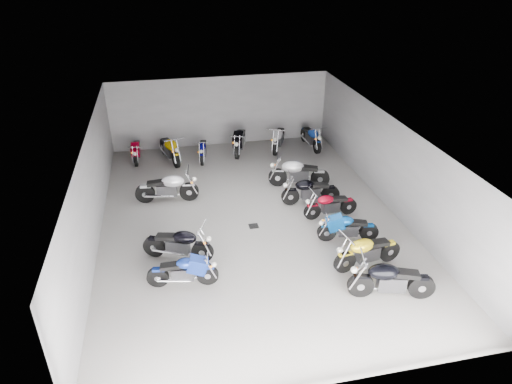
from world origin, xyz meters
TOP-DOWN VIEW (x-y plane):
  - ground at (0.00, 0.00)m, footprint 14.00×14.00m
  - wall_back at (0.00, 7.00)m, footprint 10.00×0.10m
  - wall_left at (-5.00, 0.00)m, footprint 0.10×14.00m
  - wall_right at (5.00, 0.00)m, footprint 0.10×14.00m
  - ceiling at (0.00, 0.00)m, footprint 10.00×14.00m
  - drain_grate at (0.00, -0.50)m, footprint 0.32×0.32m
  - motorcycle_left_b at (-2.49, -3.05)m, footprint 1.96×0.47m
  - motorcycle_left_c at (-2.54, -1.78)m, footprint 2.07×0.95m
  - motorcycle_left_f at (-2.72, 1.84)m, footprint 2.30×0.52m
  - motorcycle_right_a at (2.82, -4.67)m, footprint 2.27×0.72m
  - motorcycle_right_b at (2.77, -3.30)m, footprint 2.17×0.55m
  - motorcycle_right_c at (2.73, -1.92)m, footprint 1.94×0.53m
  - motorcycle_right_d at (2.70, -0.42)m, footprint 1.95×0.42m
  - motorcycle_right_e at (2.31, 0.62)m, footprint 2.15×0.47m
  - motorcycle_right_f at (2.28, 2.00)m, footprint 2.33×0.77m
  - motorcycle_back_a at (-3.91, 5.87)m, footprint 0.40×1.95m
  - motorcycle_back_b at (-2.48, 5.48)m, footprint 0.79×2.30m
  - motorcycle_back_c at (-1.06, 5.36)m, footprint 0.49×1.91m
  - motorcycle_back_d at (0.67, 5.82)m, footprint 0.90×2.27m
  - motorcycle_back_e at (2.47, 5.80)m, footprint 1.06×2.09m
  - motorcycle_back_f at (4.00, 5.66)m, footprint 0.47×2.18m

SIDE VIEW (x-z plane):
  - ground at x=0.00m, z-range 0.00..0.00m
  - drain_grate at x=0.00m, z-range 0.00..0.01m
  - motorcycle_back_c at x=-1.06m, z-range 0.04..0.88m
  - motorcycle_back_a at x=-3.91m, z-range 0.04..0.89m
  - motorcycle_right_d at x=2.70m, z-range 0.04..0.90m
  - motorcycle_right_c at x=2.73m, z-range 0.04..0.90m
  - motorcycle_left_b at x=-2.49m, z-range 0.04..0.90m
  - motorcycle_right_e at x=2.31m, z-range 0.04..0.99m
  - motorcycle_left_c at x=-2.54m, z-range 0.04..1.00m
  - motorcycle_back_f at x=4.00m, z-range 0.04..1.00m
  - motorcycle_right_b at x=2.77m, z-range 0.04..1.00m
  - motorcycle_back_e at x=2.47m, z-range 0.04..1.02m
  - motorcycle_left_f at x=-2.72m, z-range 0.05..1.06m
  - motorcycle_right_a at x=2.82m, z-range 0.05..1.06m
  - motorcycle_back_b at x=-2.48m, z-range 0.05..1.08m
  - motorcycle_back_d at x=0.67m, z-range 0.05..1.08m
  - motorcycle_right_f at x=2.28m, z-range 0.05..1.09m
  - wall_back at x=0.00m, z-range 0.00..3.20m
  - wall_left at x=-5.00m, z-range 0.00..3.20m
  - wall_right at x=5.00m, z-range 0.00..3.20m
  - ceiling at x=0.00m, z-range 3.20..3.24m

